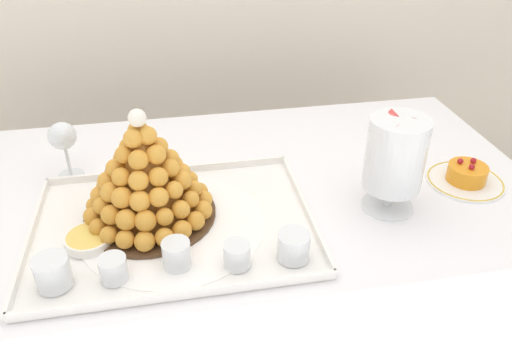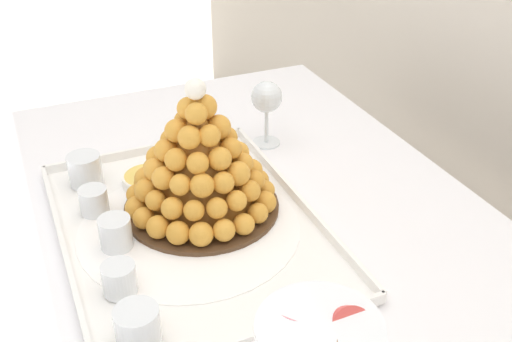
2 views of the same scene
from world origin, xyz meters
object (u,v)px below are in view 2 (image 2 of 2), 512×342
serving_tray (189,229)px  creme_brulee_ramekin (147,179)px  dessert_cup_left (85,171)px  dessert_cup_centre (116,234)px  dessert_cup_right (138,327)px  croquembouche (199,162)px  dessert_cup_mid_left (94,202)px  dessert_cup_mid_right (119,280)px  wine_glass (267,100)px

serving_tray → creme_brulee_ramekin: creme_brulee_ramekin is taller
dessert_cup_left → dessert_cup_centre: size_ratio=1.17×
dessert_cup_left → creme_brulee_ramekin: bearing=65.4°
serving_tray → dessert_cup_right: bearing=-32.8°
croquembouche → creme_brulee_ramekin: croquembouche is taller
dessert_cup_mid_left → creme_brulee_ramekin: (-0.06, 0.11, -0.01)m
dessert_cup_left → dessert_cup_centre: (0.22, 0.01, -0.00)m
serving_tray → dessert_cup_centre: 0.13m
croquembouche → dessert_cup_mid_left: 0.20m
dessert_cup_mid_right → wine_glass: wine_glass is taller
creme_brulee_ramekin → dessert_cup_centre: bearing=-29.6°
croquembouche → dessert_cup_centre: size_ratio=5.13×
dessert_cup_mid_left → serving_tray: bearing=51.4°
dessert_cup_mid_left → wine_glass: (-0.13, 0.39, 0.07)m
dessert_cup_mid_left → dessert_cup_mid_right: same height
dessert_cup_left → dessert_cup_right: dessert_cup_left is taller
croquembouche → wine_glass: 0.29m
serving_tray → wine_glass: wine_glass is taller
croquembouche → dessert_cup_centre: (0.05, -0.16, -0.07)m
croquembouche → dessert_cup_mid_right: (0.16, -0.18, -0.07)m
dessert_cup_mid_left → dessert_cup_mid_right: (0.22, -0.00, 0.00)m
croquembouche → dessert_cup_centre: bearing=-73.2°
dessert_cup_mid_right → serving_tray: bearing=128.1°
wine_glass → dessert_cup_mid_left: bearing=-72.0°
dessert_cup_mid_left → dessert_cup_centre: dessert_cup_centre is taller
serving_tray → dessert_cup_left: size_ratio=9.16×
serving_tray → dessert_cup_mid_right: size_ratio=11.19×
dessert_cup_mid_left → creme_brulee_ramekin: dessert_cup_mid_left is taller
dessert_cup_centre → dessert_cup_mid_right: 0.11m
dessert_cup_centre → dessert_cup_right: dessert_cup_right is taller
croquembouche → dessert_cup_right: croquembouche is taller
dessert_cup_right → serving_tray: bearing=147.2°
serving_tray → dessert_cup_mid_left: dessert_cup_mid_left is taller
dessert_cup_right → wine_glass: size_ratio=0.44×
serving_tray → dessert_cup_centre: dessert_cup_centre is taller
serving_tray → dessert_cup_left: dessert_cup_left is taller
dessert_cup_centre → creme_brulee_ramekin: bearing=150.4°
dessert_cup_centre → wine_glass: 0.45m
serving_tray → dessert_cup_left: 0.26m
dessert_cup_mid_left → creme_brulee_ramekin: bearing=116.5°
dessert_cup_right → creme_brulee_ramekin: dessert_cup_right is taller
serving_tray → croquembouche: bearing=140.7°
dessert_cup_mid_left → wine_glass: size_ratio=0.36×
croquembouche → dessert_cup_left: bearing=-133.9°
dessert_cup_mid_left → croquembouche: bearing=70.2°
dessert_cup_centre → dessert_cup_left: bearing=-177.1°
dessert_cup_left → dessert_cup_right: size_ratio=1.02×
dessert_cup_mid_left → dessert_cup_centre: bearing=7.3°
creme_brulee_ramekin → wine_glass: size_ratio=0.68×
dessert_cup_mid_right → dessert_cup_centre: bearing=170.5°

